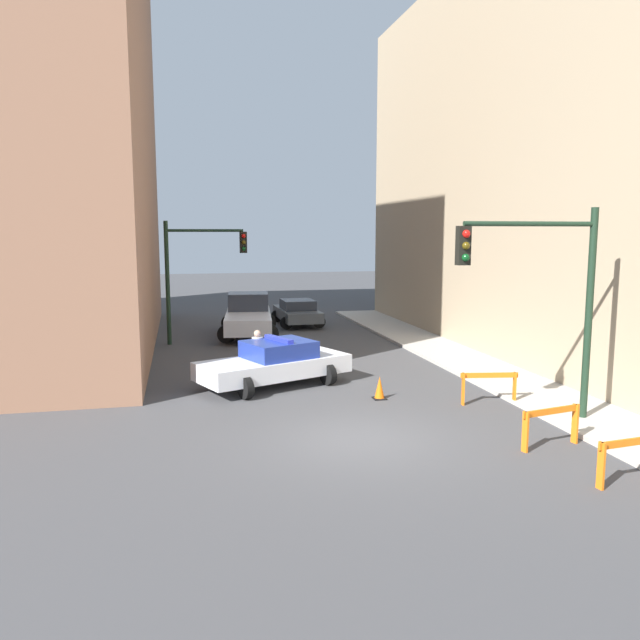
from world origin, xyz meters
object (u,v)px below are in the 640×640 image
object	(u,v)px
traffic_light_near	(548,282)
barrier_front	(632,453)
barrier_mid	(551,420)
parked_car_near	(297,312)
barrier_back	(489,383)
white_truck	(248,316)
police_car	(275,363)
traffic_cone	(380,388)
traffic_light_far	(194,264)
pedestrian_crossing	(258,355)

from	to	relation	value
traffic_light_near	barrier_front	xyz separation A→B (m)	(-0.42, -3.67, -2.91)
barrier_mid	traffic_light_near	bearing A→B (deg)	64.23
parked_car_near	barrier_back	world-z (taller)	parked_car_near
traffic_light_near	white_truck	distance (m)	16.29
white_truck	barrier_back	distance (m)	14.12
police_car	barrier_back	bearing A→B (deg)	-144.83
traffic_light_near	parked_car_near	distance (m)	18.31
police_car	traffic_cone	size ratio (longest dim) A/B	7.70
parked_car_near	barrier_front	bearing A→B (deg)	-85.09
traffic_light_far	parked_car_near	xyz separation A→B (m)	(5.25, 4.38, -2.72)
pedestrian_crossing	white_truck	bearing A→B (deg)	35.01
traffic_light_near	barrier_front	world-z (taller)	traffic_light_near
traffic_light_near	police_car	xyz separation A→B (m)	(-5.83, 5.36, -2.81)
parked_car_near	traffic_cone	size ratio (longest dim) A/B	6.62
parked_car_near	traffic_light_near	bearing A→B (deg)	-82.50
traffic_light_near	barrier_back	world-z (taller)	traffic_light_near
traffic_light_near	white_truck	xyz separation A→B (m)	(-5.60, 15.07, -2.62)
traffic_light_near	white_truck	size ratio (longest dim) A/B	0.93
traffic_light_near	police_car	distance (m)	8.40
traffic_light_far	barrier_back	world-z (taller)	traffic_light_far
traffic_light_far	barrier_front	distance (m)	18.98
police_car	barrier_mid	world-z (taller)	police_car
traffic_light_far	barrier_back	bearing A→B (deg)	-56.52
pedestrian_crossing	barrier_back	bearing A→B (deg)	-85.57
pedestrian_crossing	police_car	bearing A→B (deg)	-107.93
police_car	white_truck	distance (m)	9.72
traffic_cone	parked_car_near	bearing A→B (deg)	88.54
white_truck	parked_car_near	xyz separation A→B (m)	(2.82, 2.80, -0.23)
police_car	parked_car_near	world-z (taller)	police_car
police_car	parked_car_near	size ratio (longest dim) A/B	1.16
white_truck	barrier_front	xyz separation A→B (m)	(5.18, -18.75, -0.29)
barrier_back	parked_car_near	bearing A→B (deg)	98.51
traffic_light_near	traffic_light_far	bearing A→B (deg)	120.76
traffic_cone	white_truck	bearing A→B (deg)	101.61
traffic_light_far	traffic_cone	distance (m)	11.82
barrier_front	parked_car_near	bearing A→B (deg)	96.24
parked_car_near	barrier_mid	size ratio (longest dim) A/B	2.75
barrier_front	barrier_mid	bearing A→B (deg)	98.32
traffic_light_far	pedestrian_crossing	world-z (taller)	traffic_light_far
pedestrian_crossing	barrier_mid	bearing A→B (deg)	-104.48
traffic_light_far	barrier_front	size ratio (longest dim) A/B	3.26
barrier_front	barrier_back	size ratio (longest dim) A/B	1.01
traffic_light_far	barrier_mid	bearing A→B (deg)	-64.09
barrier_front	traffic_cone	distance (m)	7.38
police_car	traffic_cone	bearing A→B (deg)	-151.92
white_truck	barrier_front	distance (m)	19.45
white_truck	barrier_mid	xyz separation A→B (m)	(4.86, -16.60, -0.29)
barrier_back	police_car	bearing A→B (deg)	147.92
traffic_light_near	barrier_back	distance (m)	3.53
white_truck	barrier_back	bearing A→B (deg)	-61.69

